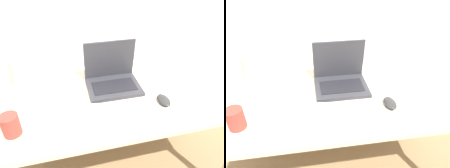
# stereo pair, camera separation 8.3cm
# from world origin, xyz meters

# --- Properties ---
(desk) EXTENTS (1.37, 0.69, 0.73)m
(desk) POSITION_xyz_m (0.00, 0.34, 0.64)
(desk) COLOR beige
(desk) RESTS_ON ground_plane
(laptop) EXTENTS (0.29, 0.24, 0.25)m
(laptop) POSITION_xyz_m (-0.03, 0.43, 0.78)
(laptop) COLOR #333338
(laptop) RESTS_ON desk
(keyboard) EXTENTS (0.47, 0.19, 0.02)m
(keyboard) POSITION_xyz_m (-0.10, 0.19, 0.74)
(keyboard) COLOR white
(keyboard) RESTS_ON desk
(mouse) EXTENTS (0.06, 0.10, 0.03)m
(mouse) POSITION_xyz_m (0.19, 0.21, 0.74)
(mouse) COLOR #2D2D2D
(mouse) RESTS_ON desk
(vase) EXTENTS (0.12, 0.12, 0.23)m
(vase) POSITION_xyz_m (-0.53, 0.57, 0.84)
(vase) COLOR beige
(vase) RESTS_ON desk
(mug) EXTENTS (0.08, 0.08, 0.10)m
(mug) POSITION_xyz_m (-0.54, 0.16, 0.78)
(mug) COLOR #9E382D
(mug) RESTS_ON desk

